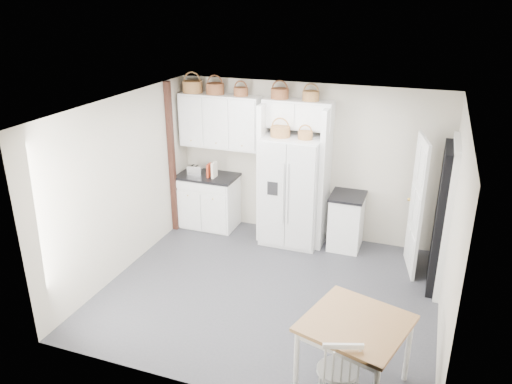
% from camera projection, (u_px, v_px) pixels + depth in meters
% --- Properties ---
extents(floor, '(4.50, 4.50, 0.00)m').
position_uv_depth(floor, '(269.00, 291.00, 7.02)').
color(floor, '#33333B').
rests_on(floor, ground).
extents(ceiling, '(4.50, 4.50, 0.00)m').
position_uv_depth(ceiling, '(271.00, 108.00, 6.06)').
color(ceiling, white).
rests_on(ceiling, wall_back).
extents(wall_back, '(4.50, 0.00, 4.50)m').
position_uv_depth(wall_back, '(308.00, 162.00, 8.29)').
color(wall_back, '#BCB7A6').
rests_on(wall_back, floor).
extents(wall_left, '(0.00, 4.00, 4.00)m').
position_uv_depth(wall_left, '(124.00, 185.00, 7.25)').
color(wall_left, '#BCB7A6').
rests_on(wall_left, floor).
extents(wall_right, '(0.00, 4.00, 4.00)m').
position_uv_depth(wall_right, '(453.00, 232.00, 5.83)').
color(wall_right, '#BCB7A6').
rests_on(wall_right, floor).
extents(refrigerator, '(0.94, 0.75, 1.81)m').
position_uv_depth(refrigerator, '(293.00, 190.00, 8.16)').
color(refrigerator, silver).
rests_on(refrigerator, floor).
extents(base_cab_left, '(0.99, 0.63, 0.92)m').
position_uv_depth(base_cab_left, '(209.00, 201.00, 8.88)').
color(base_cab_left, white).
rests_on(base_cab_left, floor).
extents(base_cab_right, '(0.50, 0.60, 0.88)m').
position_uv_depth(base_cab_right, '(346.00, 222.00, 8.11)').
color(base_cab_right, white).
rests_on(base_cab_right, floor).
extents(dining_table, '(1.21, 1.21, 0.81)m').
position_uv_depth(dining_table, '(353.00, 354.00, 5.18)').
color(dining_table, brown).
rests_on(dining_table, floor).
extents(windsor_chair, '(0.52, 0.50, 0.87)m').
position_uv_depth(windsor_chair, '(338.00, 370.00, 4.92)').
color(windsor_chair, white).
rests_on(windsor_chair, floor).
extents(counter_left, '(1.03, 0.67, 0.04)m').
position_uv_depth(counter_left, '(208.00, 176.00, 8.70)').
color(counter_left, black).
rests_on(counter_left, base_cab_left).
extents(counter_right, '(0.54, 0.64, 0.04)m').
position_uv_depth(counter_right, '(348.00, 196.00, 7.94)').
color(counter_right, black).
rests_on(counter_right, base_cab_right).
extents(toaster, '(0.27, 0.18, 0.17)m').
position_uv_depth(toaster, '(195.00, 170.00, 8.65)').
color(toaster, silver).
rests_on(toaster, counter_left).
extents(cookbook_red, '(0.04, 0.16, 0.23)m').
position_uv_depth(cookbook_red, '(209.00, 170.00, 8.56)').
color(cookbook_red, '#B8381C').
rests_on(cookbook_red, counter_left).
extents(cookbook_cream, '(0.04, 0.18, 0.27)m').
position_uv_depth(cookbook_cream, '(214.00, 170.00, 8.52)').
color(cookbook_cream, white).
rests_on(cookbook_cream, counter_left).
extents(basket_upper_a, '(0.34, 0.34, 0.19)m').
position_uv_depth(basket_upper_a, '(193.00, 87.00, 8.35)').
color(basket_upper_a, brown).
rests_on(basket_upper_a, upper_cabinet).
extents(basket_upper_b, '(0.30, 0.30, 0.18)m').
position_uv_depth(basket_upper_b, '(215.00, 89.00, 8.22)').
color(basket_upper_b, brown).
rests_on(basket_upper_b, upper_cabinet).
extents(basket_upper_c, '(0.24, 0.24, 0.14)m').
position_uv_depth(basket_upper_c, '(241.00, 92.00, 8.08)').
color(basket_upper_c, brown).
rests_on(basket_upper_c, upper_cabinet).
extents(basket_bridge_a, '(0.29, 0.29, 0.16)m').
position_uv_depth(basket_bridge_a, '(280.00, 94.00, 7.87)').
color(basket_bridge_a, brown).
rests_on(basket_bridge_a, bridge_cabinet).
extents(basket_bridge_b, '(0.26, 0.26, 0.15)m').
position_uv_depth(basket_bridge_b, '(311.00, 96.00, 7.71)').
color(basket_bridge_b, brown).
rests_on(basket_bridge_b, bridge_cabinet).
extents(basket_fridge_a, '(0.31, 0.31, 0.16)m').
position_uv_depth(basket_fridge_a, '(280.00, 132.00, 7.77)').
color(basket_fridge_a, brown).
rests_on(basket_fridge_a, refrigerator).
extents(basket_fridge_b, '(0.23, 0.23, 0.12)m').
position_uv_depth(basket_fridge_b, '(305.00, 135.00, 7.65)').
color(basket_fridge_b, brown).
rests_on(basket_fridge_b, refrigerator).
extents(upper_cabinet, '(1.40, 0.34, 0.90)m').
position_uv_depth(upper_cabinet, '(220.00, 121.00, 8.39)').
color(upper_cabinet, white).
rests_on(upper_cabinet, wall_back).
extents(bridge_cabinet, '(1.12, 0.34, 0.45)m').
position_uv_depth(bridge_cabinet, '(298.00, 114.00, 7.88)').
color(bridge_cabinet, white).
rests_on(bridge_cabinet, wall_back).
extents(fridge_panel_left, '(0.08, 0.60, 2.30)m').
position_uv_depth(fridge_panel_left, '(265.00, 171.00, 8.29)').
color(fridge_panel_left, white).
rests_on(fridge_panel_left, floor).
extents(fridge_panel_right, '(0.08, 0.60, 2.30)m').
position_uv_depth(fridge_panel_right, '(325.00, 178.00, 7.97)').
color(fridge_panel_right, white).
rests_on(fridge_panel_right, floor).
extents(trim_post, '(0.09, 0.09, 2.60)m').
position_uv_depth(trim_post, '(172.00, 159.00, 8.42)').
color(trim_post, black).
rests_on(trim_post, floor).
extents(doorway_void, '(0.18, 0.85, 2.05)m').
position_uv_depth(doorway_void, '(442.00, 219.00, 6.84)').
color(doorway_void, black).
rests_on(doorway_void, floor).
extents(door_slab, '(0.21, 0.79, 2.05)m').
position_uv_depth(door_slab, '(416.00, 206.00, 7.24)').
color(door_slab, white).
rests_on(door_slab, floor).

